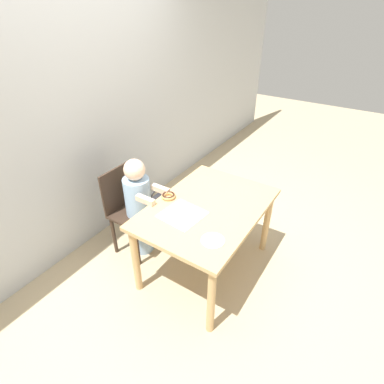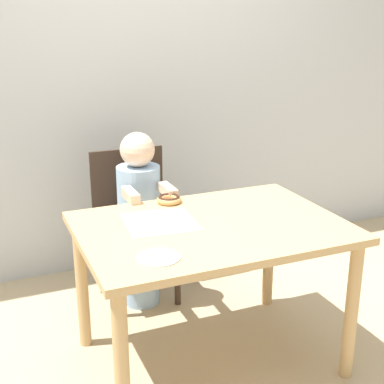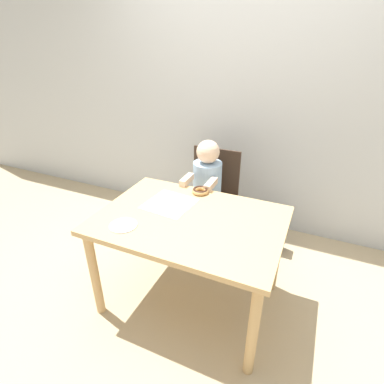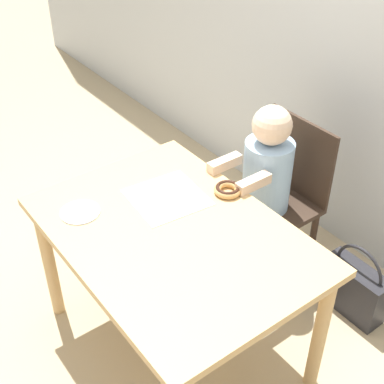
% 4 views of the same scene
% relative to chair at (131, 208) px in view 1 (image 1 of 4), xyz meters
% --- Properties ---
extents(ground_plane, '(12.00, 12.00, 0.00)m').
position_rel_chair_xyz_m(ground_plane, '(0.14, -0.77, -0.47)').
color(ground_plane, tan).
extents(wall_back, '(8.00, 0.05, 2.50)m').
position_rel_chair_xyz_m(wall_back, '(0.14, 0.49, 0.78)').
color(wall_back, silver).
rests_on(wall_back, ground_plane).
extents(dining_table, '(1.19, 0.84, 0.71)m').
position_rel_chair_xyz_m(dining_table, '(0.14, -0.77, 0.15)').
color(dining_table, tan).
rests_on(dining_table, ground_plane).
extents(chair, '(0.43, 0.37, 0.88)m').
position_rel_chair_xyz_m(chair, '(0.00, 0.00, 0.00)').
color(chair, '#38281E').
rests_on(chair, ground_plane).
extents(child_figure, '(0.25, 0.40, 1.02)m').
position_rel_chair_xyz_m(child_figure, '(0.00, -0.11, 0.05)').
color(child_figure, '#99BCE0').
rests_on(child_figure, ground_plane).
extents(donut, '(0.12, 0.12, 0.04)m').
position_rel_chair_xyz_m(donut, '(0.06, -0.42, 0.26)').
color(donut, tan).
rests_on(donut, dining_table).
extents(napkin, '(0.34, 0.34, 0.00)m').
position_rel_chair_xyz_m(napkin, '(-0.07, -0.65, 0.24)').
color(napkin, white).
rests_on(napkin, dining_table).
extents(handbag, '(0.34, 0.13, 0.41)m').
position_rel_chair_xyz_m(handbag, '(0.49, 0.08, -0.32)').
color(handbag, '#232328').
rests_on(handbag, ground_plane).
extents(plate, '(0.17, 0.17, 0.01)m').
position_rel_chair_xyz_m(plate, '(-0.20, -1.01, 0.24)').
color(plate, silver).
rests_on(plate, dining_table).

